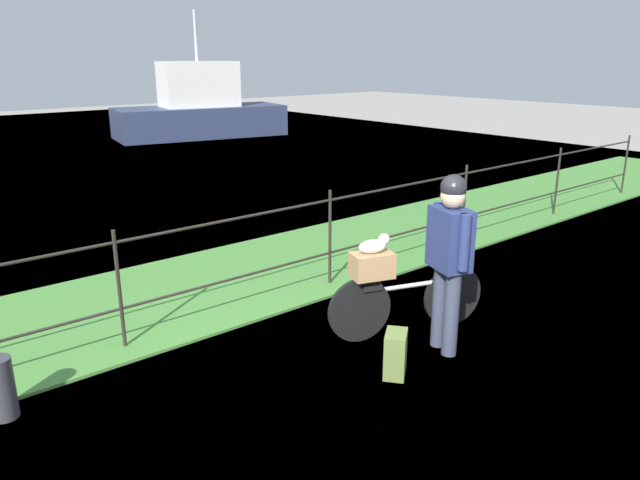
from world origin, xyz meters
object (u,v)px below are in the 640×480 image
object	(u,v)px
terrier_dog	(375,245)
moored_boat_near	(200,110)
backpack_on_paving	(395,354)
bicycle_main	(406,301)
mooring_bollard	(1,388)
cyclist_person	(449,249)
wooden_crate	(372,265)

from	to	relation	value
terrier_dog	moored_boat_near	bearing A→B (deg)	66.75
terrier_dog	backpack_on_paving	distance (m)	1.05
bicycle_main	mooring_bollard	bearing A→B (deg)	164.33
backpack_on_paving	mooring_bollard	xyz separation A→B (m)	(-2.78, 1.48, 0.05)
backpack_on_paving	cyclist_person	bearing A→B (deg)	144.81
bicycle_main	mooring_bollard	distance (m)	3.60
wooden_crate	moored_boat_near	size ratio (longest dim) A/B	0.07
wooden_crate	terrier_dog	distance (m)	0.20
wooden_crate	mooring_bollard	xyz separation A→B (m)	(-3.10, 0.84, -0.52)
bicycle_main	backpack_on_paving	world-z (taller)	bicycle_main
bicycle_main	moored_boat_near	size ratio (longest dim) A/B	0.27
wooden_crate	moored_boat_near	distance (m)	15.93
moored_boat_near	terrier_dog	bearing A→B (deg)	-113.25
backpack_on_paving	mooring_bollard	bearing A→B (deg)	-65.91
backpack_on_paving	bicycle_main	bearing A→B (deg)	178.99
wooden_crate	terrier_dog	bearing A→B (deg)	-19.32
terrier_dog	moored_boat_near	size ratio (longest dim) A/B	0.06
cyclist_person	backpack_on_paving	bearing A→B (deg)	-177.40
wooden_crate	cyclist_person	xyz separation A→B (m)	(0.37, -0.61, 0.24)
wooden_crate	cyclist_person	bearing A→B (deg)	-58.57
bicycle_main	backpack_on_paving	bearing A→B (deg)	-143.21
backpack_on_paving	moored_boat_near	xyz separation A→B (m)	(6.64, 15.27, 0.68)
backpack_on_paving	moored_boat_near	size ratio (longest dim) A/B	0.07
moored_boat_near	backpack_on_paving	bearing A→B (deg)	-113.50
mooring_bollard	moored_boat_near	xyz separation A→B (m)	(9.41, 13.78, 0.63)
cyclist_person	mooring_bollard	distance (m)	3.84
terrier_dog	moored_boat_near	xyz separation A→B (m)	(6.29, 14.63, -0.08)
bicycle_main	mooring_bollard	size ratio (longest dim) A/B	3.21
cyclist_person	wooden_crate	bearing A→B (deg)	121.43
terrier_dog	mooring_bollard	size ratio (longest dim) A/B	0.65
wooden_crate	backpack_on_paving	size ratio (longest dim) A/B	0.99
cyclist_person	moored_boat_near	world-z (taller)	moored_boat_near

